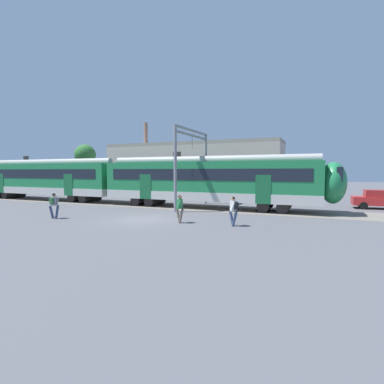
{
  "coord_description": "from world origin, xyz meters",
  "views": [
    {
      "loc": [
        10.31,
        -16.1,
        3.08
      ],
      "look_at": [
        1.98,
        3.22,
        1.6
      ],
      "focal_mm": 28.0,
      "sensor_mm": 36.0,
      "label": 1
    }
  ],
  "objects_px": {
    "parked_car_red": "(379,199)",
    "pedestrian_grey": "(54,203)",
    "pedestrian_green": "(180,207)",
    "pedestrian_white": "(234,208)",
    "commuter_train": "(50,179)"
  },
  "relations": [
    {
      "from": "parked_car_red",
      "to": "pedestrian_grey",
      "type": "bearing_deg",
      "value": -145.23
    },
    {
      "from": "pedestrian_green",
      "to": "parked_car_red",
      "type": "bearing_deg",
      "value": 45.62
    },
    {
      "from": "pedestrian_green",
      "to": "pedestrian_white",
      "type": "distance_m",
      "value": 3.23
    },
    {
      "from": "commuter_train",
      "to": "parked_car_red",
      "type": "height_order",
      "value": "commuter_train"
    },
    {
      "from": "parked_car_red",
      "to": "commuter_train",
      "type": "bearing_deg",
      "value": -170.91
    },
    {
      "from": "commuter_train",
      "to": "parked_car_red",
      "type": "relative_size",
      "value": 13.95
    },
    {
      "from": "pedestrian_green",
      "to": "pedestrian_white",
      "type": "xyz_separation_m",
      "value": [
        3.22,
        0.26,
        0.03
      ]
    },
    {
      "from": "commuter_train",
      "to": "pedestrian_green",
      "type": "xyz_separation_m",
      "value": [
        18.9,
        -7.37,
        -1.29
      ]
    },
    {
      "from": "pedestrian_grey",
      "to": "pedestrian_green",
      "type": "relative_size",
      "value": 1.0
    },
    {
      "from": "pedestrian_grey",
      "to": "pedestrian_white",
      "type": "distance_m",
      "value": 11.6
    },
    {
      "from": "pedestrian_grey",
      "to": "pedestrian_white",
      "type": "relative_size",
      "value": 1.0
    },
    {
      "from": "pedestrian_grey",
      "to": "commuter_train",
      "type": "bearing_deg",
      "value": 139.57
    },
    {
      "from": "commuter_train",
      "to": "pedestrian_white",
      "type": "xyz_separation_m",
      "value": [
        22.12,
        -7.1,
        -1.26
      ]
    },
    {
      "from": "pedestrian_green",
      "to": "pedestrian_white",
      "type": "relative_size",
      "value": 1.0
    },
    {
      "from": "pedestrian_grey",
      "to": "pedestrian_white",
      "type": "height_order",
      "value": "same"
    }
  ]
}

